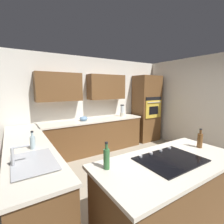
{
  "coord_description": "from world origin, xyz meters",
  "views": [
    {
      "loc": [
        2.0,
        2.22,
        1.76
      ],
      "look_at": [
        -0.17,
        -1.21,
        1.15
      ],
      "focal_mm": 26.06,
      "sensor_mm": 36.0,
      "label": 1
    }
  ],
  "objects_px": {
    "mixing_bowl": "(84,119)",
    "dish_soap_bottle": "(33,142)",
    "sink_unit": "(33,162)",
    "wall_oven": "(146,108)",
    "oil_bottle": "(107,158)",
    "cooktop": "(170,159)",
    "blender": "(122,111)",
    "second_bottle": "(200,140)"
  },
  "relations": [
    {
      "from": "mixing_bowl",
      "to": "dish_soap_bottle",
      "type": "bearing_deg",
      "value": 47.04
    },
    {
      "from": "sink_unit",
      "to": "mixing_bowl",
      "type": "height_order",
      "value": "sink_unit"
    },
    {
      "from": "wall_oven",
      "to": "mixing_bowl",
      "type": "xyz_separation_m",
      "value": [
        2.25,
        0.01,
        -0.11
      ]
    },
    {
      "from": "dish_soap_bottle",
      "to": "sink_unit",
      "type": "bearing_deg",
      "value": 83.05
    },
    {
      "from": "sink_unit",
      "to": "oil_bottle",
      "type": "bearing_deg",
      "value": 139.26
    },
    {
      "from": "sink_unit",
      "to": "cooktop",
      "type": "distance_m",
      "value": 1.61
    },
    {
      "from": "blender",
      "to": "second_bottle",
      "type": "xyz_separation_m",
      "value": [
        0.57,
        2.7,
        -0.04
      ]
    },
    {
      "from": "blender",
      "to": "second_bottle",
      "type": "distance_m",
      "value": 2.76
    },
    {
      "from": "oil_bottle",
      "to": "second_bottle",
      "type": "height_order",
      "value": "oil_bottle"
    },
    {
      "from": "wall_oven",
      "to": "blender",
      "type": "height_order",
      "value": "wall_oven"
    },
    {
      "from": "dish_soap_bottle",
      "to": "wall_oven",
      "type": "bearing_deg",
      "value": -157.8
    },
    {
      "from": "sink_unit",
      "to": "oil_bottle",
      "type": "height_order",
      "value": "oil_bottle"
    },
    {
      "from": "mixing_bowl",
      "to": "second_bottle",
      "type": "xyz_separation_m",
      "value": [
        -0.68,
        2.7,
        0.05
      ]
    },
    {
      "from": "cooktop",
      "to": "wall_oven",
      "type": "bearing_deg",
      "value": -129.61
    },
    {
      "from": "cooktop",
      "to": "dish_soap_bottle",
      "type": "xyz_separation_m",
      "value": [
        1.35,
        -1.27,
        0.1
      ]
    },
    {
      "from": "sink_unit",
      "to": "blender",
      "type": "height_order",
      "value": "blender"
    },
    {
      "from": "dish_soap_bottle",
      "to": "oil_bottle",
      "type": "bearing_deg",
      "value": 119.69
    },
    {
      "from": "mixing_bowl",
      "to": "oil_bottle",
      "type": "bearing_deg",
      "value": 72.85
    },
    {
      "from": "blender",
      "to": "oil_bottle",
      "type": "bearing_deg",
      "value": 51.14
    },
    {
      "from": "wall_oven",
      "to": "second_bottle",
      "type": "relative_size",
      "value": 7.58
    },
    {
      "from": "sink_unit",
      "to": "cooktop",
      "type": "xyz_separation_m",
      "value": [
        -1.41,
        0.79,
        -0.01
      ]
    },
    {
      "from": "cooktop",
      "to": "dish_soap_bottle",
      "type": "bearing_deg",
      "value": -43.27
    },
    {
      "from": "blender",
      "to": "oil_bottle",
      "type": "height_order",
      "value": "blender"
    },
    {
      "from": "sink_unit",
      "to": "second_bottle",
      "type": "distance_m",
      "value": 2.24
    },
    {
      "from": "sink_unit",
      "to": "blender",
      "type": "xyz_separation_m",
      "value": [
        -2.68,
        -1.95,
        0.13
      ]
    },
    {
      "from": "sink_unit",
      "to": "mixing_bowl",
      "type": "relative_size",
      "value": 3.18
    },
    {
      "from": "mixing_bowl",
      "to": "cooktop",
      "type": "bearing_deg",
      "value": 89.53
    },
    {
      "from": "dish_soap_bottle",
      "to": "mixing_bowl",
      "type": "bearing_deg",
      "value": -132.96
    },
    {
      "from": "wall_oven",
      "to": "sink_unit",
      "type": "xyz_separation_m",
      "value": [
        3.68,
        1.96,
        -0.15
      ]
    },
    {
      "from": "oil_bottle",
      "to": "sink_unit",
      "type": "bearing_deg",
      "value": -40.74
    },
    {
      "from": "blender",
      "to": "mixing_bowl",
      "type": "bearing_deg",
      "value": 0.0
    },
    {
      "from": "cooktop",
      "to": "oil_bottle",
      "type": "xyz_separation_m",
      "value": [
        0.75,
        -0.23,
        0.11
      ]
    },
    {
      "from": "oil_bottle",
      "to": "blender",
      "type": "bearing_deg",
      "value": -128.86
    },
    {
      "from": "blender",
      "to": "dish_soap_bottle",
      "type": "height_order",
      "value": "blender"
    },
    {
      "from": "oil_bottle",
      "to": "cooktop",
      "type": "bearing_deg",
      "value": 163.32
    },
    {
      "from": "blender",
      "to": "oil_bottle",
      "type": "distance_m",
      "value": 3.23
    },
    {
      "from": "wall_oven",
      "to": "dish_soap_bottle",
      "type": "relative_size",
      "value": 8.14
    },
    {
      "from": "dish_soap_bottle",
      "to": "oil_bottle",
      "type": "height_order",
      "value": "oil_bottle"
    },
    {
      "from": "cooktop",
      "to": "oil_bottle",
      "type": "distance_m",
      "value": 0.79
    },
    {
      "from": "wall_oven",
      "to": "oil_bottle",
      "type": "distance_m",
      "value": 3.94
    },
    {
      "from": "second_bottle",
      "to": "mixing_bowl",
      "type": "bearing_deg",
      "value": -75.85
    },
    {
      "from": "wall_oven",
      "to": "second_bottle",
      "type": "bearing_deg",
      "value": 59.86
    }
  ]
}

